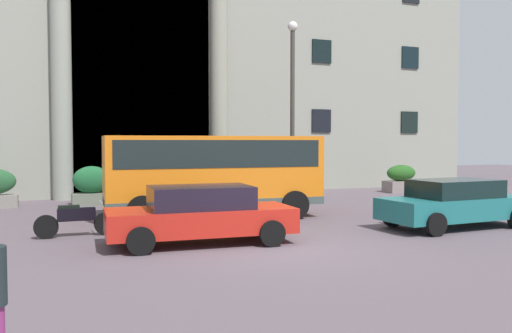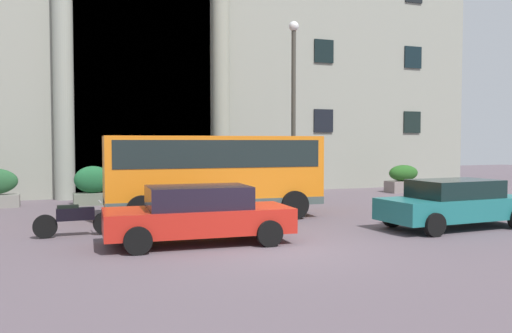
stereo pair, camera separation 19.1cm
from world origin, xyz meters
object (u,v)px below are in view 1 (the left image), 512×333
at_px(hedge_planter_far_west, 401,179).
at_px(orange_minibus, 213,169).
at_px(parked_estate_mid, 201,214).
at_px(hedge_planter_far_east, 188,183).
at_px(bus_stop_sign, 303,165).
at_px(parked_sedan_far, 455,203).
at_px(hedge_planter_entrance_left, 92,186).
at_px(scooter_by_planter, 75,219).
at_px(lamppost_plaza_centre, 292,97).

bearing_deg(hedge_planter_far_west, orange_minibus, -156.46).
height_order(orange_minibus, parked_estate_mid, orange_minibus).
relative_size(orange_minibus, hedge_planter_far_east, 3.22).
bearing_deg(hedge_planter_far_east, bus_stop_sign, -39.85).
bearing_deg(orange_minibus, hedge_planter_far_east, 87.79).
xyz_separation_m(orange_minibus, parked_sedan_far, (5.75, -4.58, -0.87)).
distance_m(hedge_planter_entrance_left, hedge_planter_far_west, 14.32).
bearing_deg(orange_minibus, parked_sedan_far, -34.76).
relative_size(hedge_planter_far_east, scooter_by_planter, 1.04).
bearing_deg(scooter_by_planter, lamppost_plaza_centre, 29.70).
distance_m(bus_stop_sign, parked_estate_mid, 8.70).
xyz_separation_m(parked_estate_mid, lamppost_plaza_centre, (5.91, 7.25, 3.54)).
height_order(hedge_planter_entrance_left, parked_estate_mid, hedge_planter_entrance_left).
bearing_deg(hedge_planter_far_east, hedge_planter_far_west, -2.66).
distance_m(parked_estate_mid, parked_sedan_far, 7.36).
height_order(orange_minibus, hedge_planter_entrance_left, orange_minibus).
distance_m(hedge_planter_entrance_left, lamppost_plaza_centre, 8.64).
relative_size(hedge_planter_far_east, lamppost_plaza_centre, 0.30).
distance_m(parked_estate_mid, scooter_by_planter, 3.46).
bearing_deg(lamppost_plaza_centre, orange_minibus, -144.74).
height_order(orange_minibus, lamppost_plaza_centre, lamppost_plaza_centre).
xyz_separation_m(orange_minibus, parked_estate_mid, (-1.60, -4.20, -0.86)).
height_order(hedge_planter_far_west, parked_sedan_far, parked_sedan_far).
relative_size(hedge_planter_entrance_left, hedge_planter_far_west, 0.92).
height_order(hedge_planter_entrance_left, parked_sedan_far, hedge_planter_entrance_left).
bearing_deg(hedge_planter_entrance_left, scooter_by_planter, -98.10).
relative_size(hedge_planter_far_west, parked_estate_mid, 0.36).
bearing_deg(parked_estate_mid, hedge_planter_far_east, 80.84).
xyz_separation_m(bus_stop_sign, hedge_planter_far_east, (-3.76, 3.14, -0.82)).
relative_size(parked_estate_mid, lamppost_plaza_centre, 0.62).
relative_size(orange_minibus, parked_sedan_far, 1.55).
relative_size(bus_stop_sign, scooter_by_planter, 1.18).
xyz_separation_m(hedge_planter_far_west, hedge_planter_far_east, (-10.42, 0.48, 0.05)).
distance_m(hedge_planter_far_west, lamppost_plaza_centre, 7.77).
bearing_deg(hedge_planter_far_east, parked_estate_mid, -102.79).
xyz_separation_m(bus_stop_sign, hedge_planter_far_west, (6.66, 2.66, -0.88)).
bearing_deg(parked_estate_mid, lamppost_plaza_centre, 54.43).
bearing_deg(bus_stop_sign, orange_minibus, -153.78).
bearing_deg(parked_estate_mid, hedge_planter_entrance_left, 104.48).
xyz_separation_m(hedge_planter_far_east, scooter_by_planter, (-4.90, -7.38, -0.23)).
distance_m(orange_minibus, bus_stop_sign, 4.81).
height_order(hedge_planter_far_west, lamppost_plaza_centre, lamppost_plaza_centre).
bearing_deg(parked_sedan_far, hedge_planter_far_west, 58.49).
bearing_deg(hedge_planter_entrance_left, lamppost_plaza_centre, -13.66).
bearing_deg(hedge_planter_far_west, hedge_planter_entrance_left, 179.47).
distance_m(hedge_planter_entrance_left, hedge_planter_far_east, 3.91).
xyz_separation_m(hedge_planter_entrance_left, parked_estate_mid, (1.75, -9.12, -0.01)).
bearing_deg(hedge_planter_far_east, hedge_planter_entrance_left, -174.84).
height_order(parked_estate_mid, lamppost_plaza_centre, lamppost_plaza_centre).
relative_size(orange_minibus, hedge_planter_far_west, 4.23).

